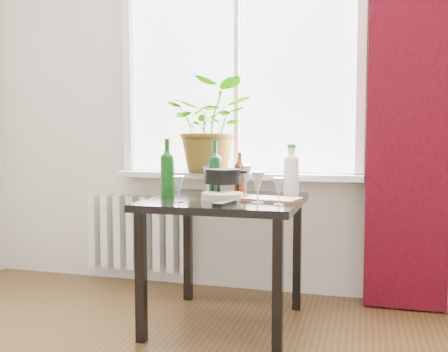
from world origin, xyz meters
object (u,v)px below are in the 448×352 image
(wine_bottle_left, at_px, (167,167))
(wineglass_far_right, at_px, (279,191))
(tv_remote, at_px, (225,203))
(fondue_pot, at_px, (223,183))
(wineglass_back_left, at_px, (208,178))
(radiator, at_px, (139,233))
(wineglass_back_center, at_px, (245,180))
(table, at_px, (226,214))
(cutting_board, at_px, (271,199))
(cleaning_bottle, at_px, (291,169))
(wineglass_front_right, at_px, (258,187))
(wineglass_front_left, at_px, (179,189))
(wine_bottle_right, at_px, (215,167))
(bottle_amber, at_px, (240,173))
(plate_stack, at_px, (222,196))
(potted_plant, at_px, (212,126))

(wine_bottle_left, height_order, wineglass_far_right, wine_bottle_left)
(tv_remote, bearing_deg, fondue_pot, 116.98)
(wineglass_back_left, bearing_deg, wine_bottle_left, -113.53)
(radiator, height_order, wineglass_back_left, wineglass_back_left)
(wineglass_far_right, relative_size, wineglass_back_left, 0.89)
(wineglass_back_center, relative_size, fondue_pot, 0.77)
(table, height_order, cutting_board, cutting_board)
(wineglass_back_center, bearing_deg, wineglass_back_left, 145.14)
(cleaning_bottle, distance_m, wineglass_front_right, 0.43)
(wineglass_back_left, distance_m, fondue_pot, 0.37)
(radiator, bearing_deg, wineglass_back_center, -26.94)
(table, relative_size, fondue_pot, 3.48)
(wineglass_front_right, height_order, wineglass_far_right, wineglass_front_right)
(wine_bottle_left, height_order, tv_remote, wine_bottle_left)
(wineglass_front_right, xyz_separation_m, wineglass_back_left, (-0.45, 0.54, -0.00))
(wineglass_front_left, xyz_separation_m, cutting_board, (0.47, 0.18, -0.06))
(wine_bottle_right, bearing_deg, cutting_board, -32.32)
(fondue_pot, height_order, tv_remote, fondue_pot)
(cleaning_bottle, bearing_deg, wineglass_back_center, -163.53)
(bottle_amber, bearing_deg, tv_remote, -84.67)
(wine_bottle_left, bearing_deg, wine_bottle_right, 35.96)
(wineglass_front_right, bearing_deg, wineglass_front_left, -171.96)
(wine_bottle_right, bearing_deg, tv_remote, -67.96)
(radiator, distance_m, wine_bottle_right, 0.99)
(wineglass_front_right, bearing_deg, bottle_amber, 116.70)
(wineglass_back_center, bearing_deg, tv_remote, -90.34)
(wine_bottle_right, height_order, tv_remote, wine_bottle_right)
(wineglass_front_left, distance_m, plate_stack, 0.26)
(wineglass_front_left, bearing_deg, wineglass_back_center, 54.17)
(radiator, xyz_separation_m, bottle_amber, (0.88, -0.41, 0.49))
(cleaning_bottle, height_order, wineglass_back_left, cleaning_bottle)
(wineglass_back_center, bearing_deg, wineglass_far_right, -54.72)
(wine_bottle_right, relative_size, bottle_amber, 1.27)
(radiator, bearing_deg, cutting_board, -31.01)
(wine_bottle_right, distance_m, wineglass_far_right, 0.64)
(wineglass_back_center, xyz_separation_m, plate_stack, (-0.08, -0.23, -0.07))
(wineglass_back_left, bearing_deg, wineglass_front_right, -50.28)
(wineglass_back_left, bearing_deg, wineglass_front_left, -87.72)
(wineglass_front_left, bearing_deg, wineglass_far_right, 1.57)
(wineglass_front_right, height_order, cutting_board, wineglass_front_right)
(wine_bottle_left, xyz_separation_m, wineglass_back_left, (0.15, 0.34, -0.09))
(table, height_order, fondue_pot, fondue_pot)
(wineglass_back_center, distance_m, plate_stack, 0.26)
(potted_plant, distance_m, bottle_amber, 0.55)
(potted_plant, bearing_deg, fondue_pot, -66.18)
(table, relative_size, cutting_board, 2.82)
(cleaning_bottle, relative_size, wineglass_front_left, 2.22)
(wineglass_far_right, xyz_separation_m, fondue_pot, (-0.37, 0.26, 0.01))
(cleaning_bottle, bearing_deg, plate_stack, -137.35)
(radiator, bearing_deg, cleaning_bottle, -18.30)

